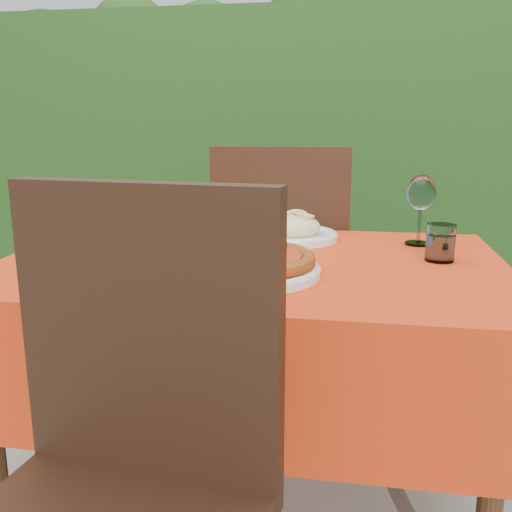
% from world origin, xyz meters
% --- Properties ---
extents(hedge, '(3.20, 0.55, 1.78)m').
position_xyz_m(hedge, '(0.00, 1.55, 0.92)').
color(hedge, black).
rests_on(hedge, ground).
extents(dining_table, '(1.26, 0.86, 0.75)m').
position_xyz_m(dining_table, '(0.00, 0.00, 0.60)').
color(dining_table, '#412814').
rests_on(dining_table, ground).
extents(chair_near, '(0.50, 0.50, 1.00)m').
position_xyz_m(chair_near, '(-0.08, -0.67, 0.57)').
color(chair_near, black).
rests_on(chair_near, ground).
extents(chair_far, '(0.48, 0.48, 1.01)m').
position_xyz_m(chair_far, '(0.01, 0.57, 0.58)').
color(chair_far, black).
rests_on(chair_far, ground).
extents(pizza_plate, '(0.38, 0.38, 0.06)m').
position_xyz_m(pizza_plate, '(0.02, -0.15, 0.78)').
color(pizza_plate, silver).
rests_on(pizza_plate, dining_table).
extents(pasta_plate, '(0.26, 0.26, 0.08)m').
position_xyz_m(pasta_plate, '(0.08, 0.26, 0.77)').
color(pasta_plate, silver).
rests_on(pasta_plate, dining_table).
extents(water_glass, '(0.07, 0.07, 0.09)m').
position_xyz_m(water_glass, '(0.47, 0.06, 0.79)').
color(water_glass, silver).
rests_on(water_glass, dining_table).
extents(wine_glass, '(0.08, 0.08, 0.20)m').
position_xyz_m(wine_glass, '(0.44, 0.25, 0.89)').
color(wine_glass, silver).
rests_on(wine_glass, dining_table).
extents(fork, '(0.05, 0.20, 0.01)m').
position_xyz_m(fork, '(-0.35, -0.08, 0.75)').
color(fork, silver).
rests_on(fork, dining_table).
extents(steel_ramekin, '(0.08, 0.08, 0.03)m').
position_xyz_m(steel_ramekin, '(-0.45, 0.30, 0.76)').
color(steel_ramekin, silver).
rests_on(steel_ramekin, dining_table).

